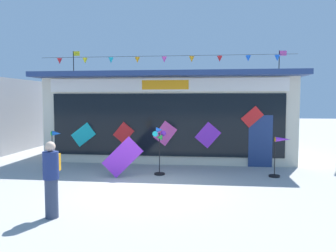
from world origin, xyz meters
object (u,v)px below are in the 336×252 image
(kite_shop_building, at_px, (173,115))
(wind_spinner_far_left, at_px, (55,148))
(display_kite_on_ground, at_px, (123,157))
(wind_spinner_left, at_px, (159,143))
(person_near_camera, at_px, (51,177))
(wind_spinner_center_left, at_px, (279,153))

(kite_shop_building, xyz_separation_m, wind_spinner_far_left, (-3.75, -4.53, -0.99))
(wind_spinner_far_left, height_order, display_kite_on_ground, wind_spinner_far_left)
(wind_spinner_left, relative_size, person_near_camera, 0.98)
(wind_spinner_center_left, xyz_separation_m, person_near_camera, (-5.75, -4.60, 0.06))
(kite_shop_building, bearing_deg, wind_spinner_left, -89.65)
(kite_shop_building, xyz_separation_m, display_kite_on_ground, (-1.12, -5.12, -1.17))
(wind_spinner_left, height_order, display_kite_on_ground, wind_spinner_left)
(kite_shop_building, height_order, person_near_camera, kite_shop_building)
(wind_spinner_left, height_order, person_near_camera, person_near_camera)
(kite_shop_building, bearing_deg, wind_spinner_center_left, -47.48)
(kite_shop_building, height_order, wind_spinner_left, kite_shop_building)
(wind_spinner_far_left, relative_size, wind_spinner_center_left, 1.09)
(wind_spinner_left, bearing_deg, wind_spinner_far_left, 179.34)
(display_kite_on_ground, bearing_deg, wind_spinner_far_left, 167.31)
(kite_shop_building, distance_m, person_near_camera, 9.23)
(wind_spinner_far_left, xyz_separation_m, display_kite_on_ground, (2.63, -0.59, -0.18))
(wind_spinner_left, bearing_deg, display_kite_on_ground, -154.58)
(wind_spinner_center_left, xyz_separation_m, display_kite_on_ground, (-5.18, -0.70, -0.14))
(wind_spinner_far_left, distance_m, display_kite_on_ground, 2.70)
(wind_spinner_left, relative_size, wind_spinner_center_left, 1.22)
(wind_spinner_far_left, height_order, wind_spinner_center_left, wind_spinner_far_left)
(wind_spinner_far_left, bearing_deg, display_kite_on_ground, -12.69)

